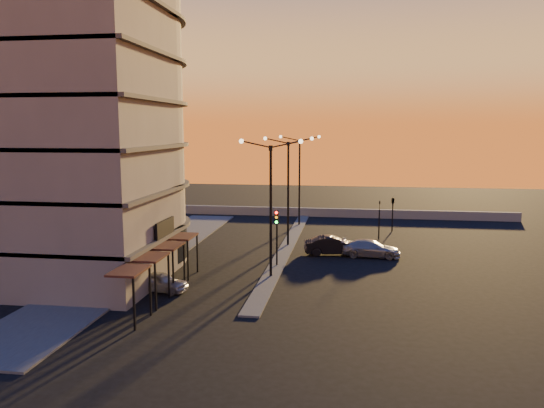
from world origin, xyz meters
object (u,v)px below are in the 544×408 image
(streetlamp_mid, at_px, (288,182))
(car_sedan, at_px, (333,246))
(car_wagon, at_px, (371,248))
(car_hatchback, at_px, (159,282))
(traffic_light_main, at_px, (277,229))

(streetlamp_mid, distance_m, car_sedan, 6.83)
(streetlamp_mid, distance_m, car_wagon, 9.07)
(streetlamp_mid, bearing_deg, car_hatchback, -114.70)
(car_hatchback, height_order, car_sedan, car_sedan)
(car_wagon, bearing_deg, car_sedan, 89.23)
(car_hatchback, distance_m, car_wagon, 17.57)
(streetlamp_mid, height_order, car_wagon, streetlamp_mid)
(car_hatchback, xyz_separation_m, car_wagon, (13.54, 11.20, 0.05))
(streetlamp_mid, bearing_deg, car_sedan, -33.84)
(car_hatchback, bearing_deg, traffic_light_main, -33.40)
(car_hatchback, relative_size, car_wagon, 0.79)
(traffic_light_main, relative_size, car_wagon, 0.91)
(car_sedan, bearing_deg, car_wagon, -103.48)
(car_hatchback, bearing_deg, streetlamp_mid, -15.24)
(car_sedan, bearing_deg, streetlamp_mid, 47.39)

